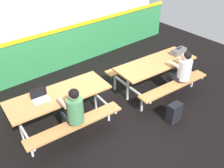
# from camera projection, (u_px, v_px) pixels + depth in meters

# --- Properties ---
(ground_plane) EXTENTS (10.00, 10.00, 0.02)m
(ground_plane) POSITION_uv_depth(u_px,v_px,m) (114.00, 105.00, 5.86)
(ground_plane) COLOR black
(accent_backdrop) EXTENTS (8.00, 0.14, 2.60)m
(accent_backdrop) POSITION_uv_depth(u_px,v_px,m) (58.00, 26.00, 6.63)
(accent_backdrop) COLOR #338C4C
(accent_backdrop) RESTS_ON ground
(picnic_table_left) EXTENTS (2.08, 1.69, 0.74)m
(picnic_table_left) POSITION_uv_depth(u_px,v_px,m) (59.00, 101.00, 5.03)
(picnic_table_left) COLOR tan
(picnic_table_left) RESTS_ON ground
(picnic_table_right) EXTENTS (2.08, 1.69, 0.74)m
(picnic_table_right) POSITION_uv_depth(u_px,v_px,m) (155.00, 68.00, 6.11)
(picnic_table_right) COLOR tan
(picnic_table_right) RESTS_ON ground
(student_nearer) EXTENTS (0.38, 0.53, 1.21)m
(student_nearer) POSITION_uv_depth(u_px,v_px,m) (73.00, 110.00, 4.60)
(student_nearer) COLOR #2D2D38
(student_nearer) RESTS_ON ground
(student_further) EXTENTS (0.38, 0.53, 1.21)m
(student_further) POSITION_uv_depth(u_px,v_px,m) (182.00, 70.00, 5.78)
(student_further) COLOR #2D2D38
(student_further) RESTS_ON ground
(laptop_silver) EXTENTS (0.34, 0.24, 0.22)m
(laptop_silver) POSITION_uv_depth(u_px,v_px,m) (40.00, 97.00, 4.78)
(laptop_silver) COLOR silver
(laptop_silver) RESTS_ON picnic_table_left
(toolbox_grey) EXTENTS (0.40, 0.18, 0.18)m
(toolbox_grey) POSITION_uv_depth(u_px,v_px,m) (179.00, 51.00, 6.34)
(toolbox_grey) COLOR #595B60
(toolbox_grey) RESTS_ON picnic_table_right
(backpack_dark) EXTENTS (0.30, 0.22, 0.44)m
(backpack_dark) POSITION_uv_depth(u_px,v_px,m) (174.00, 113.00, 5.28)
(backpack_dark) COLOR black
(backpack_dark) RESTS_ON ground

